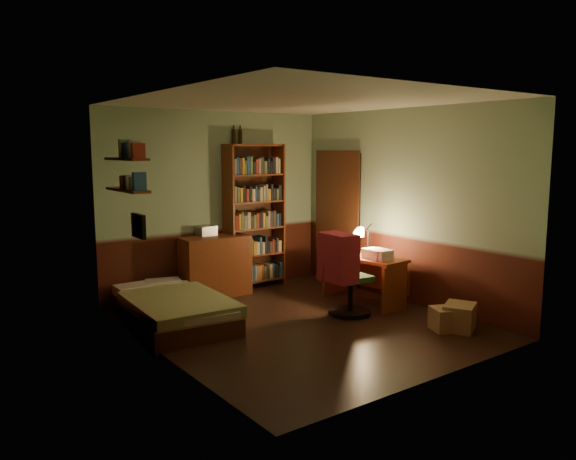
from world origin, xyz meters
TOP-DOWN VIEW (x-y plane):
  - floor at (0.00, 0.00)m, footprint 3.50×4.00m
  - ceiling at (0.00, 0.00)m, footprint 3.50×4.00m
  - wall_back at (0.00, 2.01)m, footprint 3.50×0.02m
  - wall_left at (-1.76, 0.00)m, footprint 0.02×4.00m
  - wall_right at (1.76, 0.00)m, footprint 0.02×4.00m
  - wall_front at (0.00, -2.01)m, footprint 3.50×0.02m
  - doorway at (1.72, 1.30)m, footprint 0.06×0.90m
  - door_trim at (1.69, 1.30)m, footprint 0.02×0.98m
  - bed at (-1.19, 0.97)m, footprint 1.20×1.97m
  - dresser at (-0.18, 1.77)m, footprint 0.98×0.53m
  - mini_stereo at (-0.23, 1.89)m, footprint 0.27×0.21m
  - bookshelf at (0.55, 1.85)m, footprint 0.93×0.34m
  - bottle_left at (0.28, 1.96)m, footprint 0.07×0.07m
  - bottle_right at (0.39, 1.96)m, footprint 0.07×0.07m
  - desk at (1.27, 0.27)m, footprint 0.60×1.23m
  - paper_stack at (1.24, 0.60)m, footprint 0.28×0.34m
  - desk_lamp at (1.41, 0.33)m, footprint 0.24×0.24m
  - office_chair at (0.74, -0.07)m, footprint 0.48×0.43m
  - red_jacket at (0.51, 0.13)m, footprint 0.40×0.56m
  - wall_shelf_lower at (-1.64, 1.10)m, footprint 0.20×0.90m
  - wall_shelf_upper at (-1.64, 1.10)m, footprint 0.20×0.90m
  - framed_picture at (-1.72, 0.60)m, footprint 0.04×0.32m
  - cardboard_box_a at (1.34, -1.26)m, footprint 0.51×0.47m
  - cardboard_box_b at (1.23, -1.18)m, footprint 0.46×0.43m

SIDE VIEW (x-z plane):
  - floor at x=0.00m, z-range -0.02..0.00m
  - cardboard_box_b at x=1.23m, z-range 0.00..0.26m
  - cardboard_box_a at x=1.34m, z-range 0.00..0.30m
  - bed at x=-1.19m, z-range 0.00..0.56m
  - desk at x=1.27m, z-range 0.00..0.64m
  - dresser at x=-0.18m, z-range 0.00..0.85m
  - office_chair at x=0.74m, z-range 0.00..0.91m
  - paper_stack at x=1.24m, z-range 0.64..0.76m
  - mini_stereo at x=-0.23m, z-range 0.85..0.98m
  - desk_lamp at x=1.41m, z-range 0.64..1.26m
  - doorway at x=1.72m, z-range 0.00..2.00m
  - door_trim at x=1.69m, z-range -0.04..2.04m
  - bookshelf at x=0.55m, z-range 0.00..2.13m
  - red_jacket at x=0.51m, z-range 0.91..1.50m
  - framed_picture at x=-1.72m, z-range 1.12..1.38m
  - wall_back at x=0.00m, z-range 0.00..2.60m
  - wall_left at x=-1.76m, z-range 0.00..2.60m
  - wall_right at x=1.76m, z-range 0.00..2.60m
  - wall_front at x=0.00m, z-range 0.00..2.60m
  - wall_shelf_lower at x=-1.64m, z-range 1.59..1.61m
  - wall_shelf_upper at x=-1.64m, z-range 1.94..1.96m
  - bottle_left at x=0.28m, z-range 2.13..2.34m
  - bottle_right at x=0.39m, z-range 2.13..2.34m
  - ceiling at x=0.00m, z-range 2.60..2.62m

